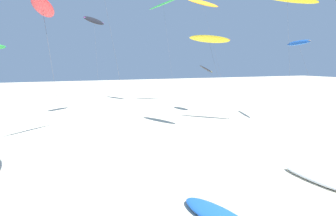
# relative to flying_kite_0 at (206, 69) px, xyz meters

# --- Properties ---
(flying_kite_0) EXTENTS (2.63, 12.09, 7.93)m
(flying_kite_0) POSITION_rel_flying_kite_0_xyz_m (0.00, 0.00, 0.00)
(flying_kite_0) COLOR black
(flying_kite_0) RESTS_ON ground
(flying_kite_2) EXTENTS (3.73, 13.92, 20.36)m
(flying_kite_2) POSITION_rel_flying_kite_0_xyz_m (-1.12, 14.33, 12.33)
(flying_kite_2) COLOR green
(flying_kite_2) RESTS_ON ground
(flying_kite_3) EXTENTS (2.78, 8.20, 11.84)m
(flying_kite_3) POSITION_rel_flying_kite_0_xyz_m (-7.49, -12.57, 3.97)
(flying_kite_3) COLOR yellow
(flying_kite_3) RESTS_ON ground
(flying_kite_5) EXTENTS (7.36, 8.12, 20.42)m
(flying_kite_5) POSITION_rel_flying_kite_0_xyz_m (5.15, 9.88, 12.34)
(flying_kite_5) COLOR orange
(flying_kite_5) RESTS_ON ground
(flying_kite_7) EXTENTS (4.10, 8.69, 11.33)m
(flying_kite_7) POSITION_rel_flying_kite_0_xyz_m (7.04, -12.84, 3.83)
(flying_kite_7) COLOR blue
(flying_kite_7) RESTS_ON ground
(flying_kite_10) EXTENTS (1.89, 7.30, 12.04)m
(flying_kite_10) POSITION_rel_flying_kite_0_xyz_m (-28.38, -27.44, 4.44)
(flying_kite_10) COLOR red
(flying_kite_10) RESTS_ON ground
(flying_kite_11) EXTENTS (4.65, 5.81, 15.04)m
(flying_kite_11) POSITION_rel_flying_kite_0_xyz_m (-17.57, 3.36, 7.26)
(flying_kite_11) COLOR black
(flying_kite_11) RESTS_ON ground
(grounded_kite_0) EXTENTS (1.63, 6.16, 0.40)m
(grounded_kite_0) POSITION_rel_flying_kite_0_xyz_m (-11.46, -33.20, -6.82)
(grounded_kite_0) COLOR white
(grounded_kite_0) RESTS_ON ground
(grounded_kite_2) EXTENTS (2.23, 5.88, 0.42)m
(grounded_kite_2) POSITION_rel_flying_kite_0_xyz_m (-20.92, -35.29, -6.81)
(grounded_kite_2) COLOR blue
(grounded_kite_2) RESTS_ON ground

